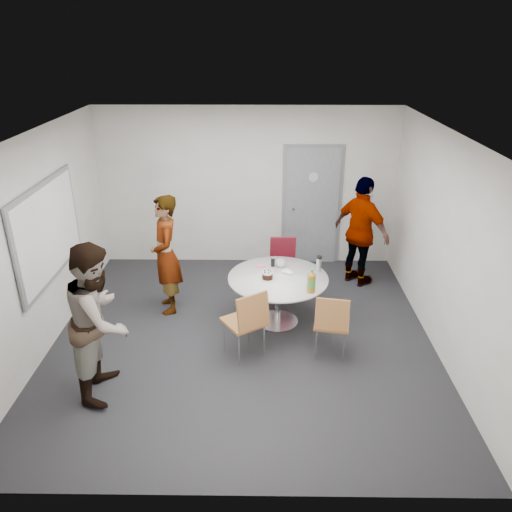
{
  "coord_description": "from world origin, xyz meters",
  "views": [
    {
      "loc": [
        0.24,
        -5.65,
        3.76
      ],
      "look_at": [
        0.17,
        0.25,
        1.1
      ],
      "focal_mm": 35.0,
      "sensor_mm": 36.0,
      "label": 1
    }
  ],
  "objects_px": {
    "chair_near_right": "(332,320)",
    "person_main": "(166,255)",
    "table": "(280,283)",
    "person_left": "(99,320)",
    "door": "(312,206)",
    "chair_far": "(283,260)",
    "chair_near_left": "(248,318)",
    "whiteboard": "(48,231)",
    "person_right": "(361,232)"
  },
  "relations": [
    {
      "from": "chair_near_right",
      "to": "person_right",
      "type": "bearing_deg",
      "value": 81.86
    },
    {
      "from": "chair_near_left",
      "to": "chair_far",
      "type": "relative_size",
      "value": 1.07
    },
    {
      "from": "chair_far",
      "to": "person_left",
      "type": "relative_size",
      "value": 0.49
    },
    {
      "from": "chair_near_right",
      "to": "person_left",
      "type": "bearing_deg",
      "value": -156.42
    },
    {
      "from": "door",
      "to": "whiteboard",
      "type": "bearing_deg",
      "value": -147.34
    },
    {
      "from": "whiteboard",
      "to": "person_main",
      "type": "bearing_deg",
      "value": 22.85
    },
    {
      "from": "door",
      "to": "person_main",
      "type": "height_order",
      "value": "door"
    },
    {
      "from": "door",
      "to": "chair_near_right",
      "type": "relative_size",
      "value": 2.4
    },
    {
      "from": "person_main",
      "to": "door",
      "type": "bearing_deg",
      "value": 112.37
    },
    {
      "from": "table",
      "to": "chair_far",
      "type": "relative_size",
      "value": 1.55
    },
    {
      "from": "person_left",
      "to": "person_right",
      "type": "distance_m",
      "value": 4.27
    },
    {
      "from": "chair_far",
      "to": "chair_near_left",
      "type": "bearing_deg",
      "value": 72.71
    },
    {
      "from": "table",
      "to": "person_left",
      "type": "distance_m",
      "value": 2.48
    },
    {
      "from": "chair_near_left",
      "to": "chair_near_right",
      "type": "xyz_separation_m",
      "value": [
        1.03,
        0.02,
        -0.04
      ]
    },
    {
      "from": "chair_near_left",
      "to": "person_main",
      "type": "bearing_deg",
      "value": 100.66
    },
    {
      "from": "chair_near_left",
      "to": "person_left",
      "type": "xyz_separation_m",
      "value": [
        -1.6,
        -0.58,
        0.33
      ]
    },
    {
      "from": "chair_far",
      "to": "person_right",
      "type": "height_order",
      "value": "person_right"
    },
    {
      "from": "table",
      "to": "chair_near_right",
      "type": "distance_m",
      "value": 1.02
    },
    {
      "from": "table",
      "to": "chair_far",
      "type": "distance_m",
      "value": 0.97
    },
    {
      "from": "person_left",
      "to": "door",
      "type": "bearing_deg",
      "value": -37.73
    },
    {
      "from": "chair_near_left",
      "to": "door",
      "type": "bearing_deg",
      "value": 36.92
    },
    {
      "from": "chair_near_left",
      "to": "whiteboard",
      "type": "bearing_deg",
      "value": 131.93
    },
    {
      "from": "whiteboard",
      "to": "chair_far",
      "type": "relative_size",
      "value": 2.16
    },
    {
      "from": "chair_near_right",
      "to": "chair_far",
      "type": "height_order",
      "value": "chair_near_right"
    },
    {
      "from": "chair_near_right",
      "to": "chair_far",
      "type": "distance_m",
      "value": 1.85
    },
    {
      "from": "chair_near_right",
      "to": "person_main",
      "type": "distance_m",
      "value": 2.54
    },
    {
      "from": "whiteboard",
      "to": "chair_far",
      "type": "height_order",
      "value": "whiteboard"
    },
    {
      "from": "chair_near_right",
      "to": "person_main",
      "type": "bearing_deg",
      "value": 162.43
    },
    {
      "from": "person_main",
      "to": "whiteboard",
      "type": "bearing_deg",
      "value": -82.55
    },
    {
      "from": "person_left",
      "to": "table",
      "type": "bearing_deg",
      "value": -55.82
    },
    {
      "from": "chair_far",
      "to": "person_right",
      "type": "distance_m",
      "value": 1.31
    },
    {
      "from": "door",
      "to": "chair_far",
      "type": "relative_size",
      "value": 2.41
    },
    {
      "from": "chair_far",
      "to": "person_main",
      "type": "distance_m",
      "value": 1.82
    },
    {
      "from": "chair_near_right",
      "to": "chair_far",
      "type": "xyz_separation_m",
      "value": [
        -0.53,
        1.77,
        -0.0
      ]
    },
    {
      "from": "table",
      "to": "person_right",
      "type": "bearing_deg",
      "value": 43.68
    },
    {
      "from": "person_main",
      "to": "person_left",
      "type": "distance_m",
      "value": 1.84
    },
    {
      "from": "door",
      "to": "person_left",
      "type": "xyz_separation_m",
      "value": [
        -2.62,
        -3.51,
        -0.13
      ]
    },
    {
      "from": "chair_near_left",
      "to": "person_right",
      "type": "relative_size",
      "value": 0.53
    },
    {
      "from": "chair_near_left",
      "to": "person_left",
      "type": "relative_size",
      "value": 0.52
    },
    {
      "from": "door",
      "to": "person_left",
      "type": "distance_m",
      "value": 4.38
    },
    {
      "from": "table",
      "to": "chair_far",
      "type": "height_order",
      "value": "table"
    },
    {
      "from": "table",
      "to": "chair_near_left",
      "type": "xyz_separation_m",
      "value": [
        -0.42,
        -0.84,
        -0.04
      ]
    },
    {
      "from": "chair_near_right",
      "to": "whiteboard",
      "type": "bearing_deg",
      "value": -179.25
    },
    {
      "from": "person_right",
      "to": "person_main",
      "type": "bearing_deg",
      "value": 66.14
    },
    {
      "from": "person_right",
      "to": "table",
      "type": "bearing_deg",
      "value": 93.08
    },
    {
      "from": "chair_near_left",
      "to": "person_left",
      "type": "height_order",
      "value": "person_left"
    },
    {
      "from": "door",
      "to": "person_left",
      "type": "height_order",
      "value": "door"
    },
    {
      "from": "door",
      "to": "whiteboard",
      "type": "distance_m",
      "value": 4.25
    },
    {
      "from": "table",
      "to": "person_main",
      "type": "height_order",
      "value": "person_main"
    },
    {
      "from": "door",
      "to": "person_right",
      "type": "xyz_separation_m",
      "value": [
        0.71,
        -0.84,
        -0.14
      ]
    }
  ]
}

